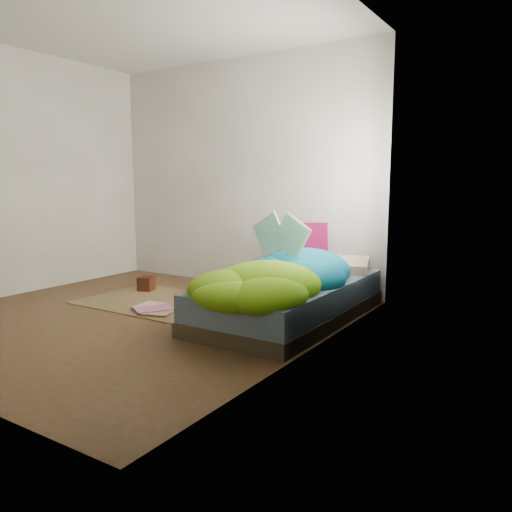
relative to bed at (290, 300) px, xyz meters
The scene contains 12 objects.
ground 1.43m from the bed, 149.45° to the right, with size 3.50×3.50×0.00m, color #442E1A.
room_walls 2.02m from the bed, 149.42° to the right, with size 3.54×3.54×2.62m.
bed is the anchor object (origin of this frame).
duvet 0.41m from the bed, 90.00° to the right, with size 0.96×1.84×0.34m, color #085D80, non-canonical shape.
rug 1.39m from the bed, behind, with size 1.60×1.10×0.01m, color brown.
pillow_floral 0.72m from the bed, 73.52° to the left, with size 0.53×0.33×0.12m, color beige.
pillow_magenta 0.94m from the bed, 107.72° to the left, with size 0.44×0.14×0.44m, color #46041B.
open_book 0.68m from the bed, 158.21° to the left, with size 0.50×0.11×0.30m, color #3C912F, non-canonical shape.
wooden_box 1.88m from the bed, behind, with size 0.15×0.15×0.15m, color black.
floor_book_a 1.49m from the bed, 162.93° to the right, with size 0.21×0.29×0.02m, color silver.
floor_book_b 1.36m from the bed, 161.09° to the right, with size 0.25×0.34×0.03m, color #CC7594.
floor_book_c 1.30m from the bed, 155.09° to the right, with size 0.23×0.31×0.02m, color tan.
Camera 1 is at (3.28, -3.09, 1.20)m, focal length 35.00 mm.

